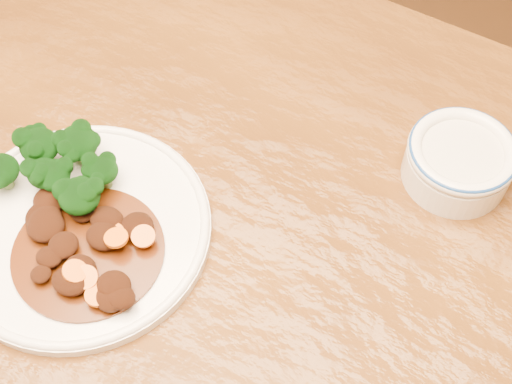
% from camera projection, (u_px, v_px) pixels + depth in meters
% --- Properties ---
extents(dining_table, '(1.60, 1.08, 0.75)m').
position_uv_depth(dining_table, '(153.00, 263.00, 0.81)').
color(dining_table, '#613611').
rests_on(dining_table, ground).
extents(dinner_plate, '(0.27, 0.27, 0.02)m').
position_uv_depth(dinner_plate, '(80.00, 229.00, 0.73)').
color(dinner_plate, white).
rests_on(dinner_plate, dining_table).
extents(broccoli_florets, '(0.13, 0.10, 0.05)m').
position_uv_depth(broccoli_florets, '(57.00, 166.00, 0.74)').
color(broccoli_florets, olive).
rests_on(broccoli_florets, dinner_plate).
extents(mince_stew, '(0.16, 0.15, 0.03)m').
position_uv_depth(mince_stew, '(82.00, 244.00, 0.71)').
color(mince_stew, '#471C07').
rests_on(mince_stew, dinner_plate).
extents(dip_bowl, '(0.12, 0.12, 0.05)m').
position_uv_depth(dip_bowl, '(459.00, 160.00, 0.76)').
color(dip_bowl, white).
rests_on(dip_bowl, dining_table).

